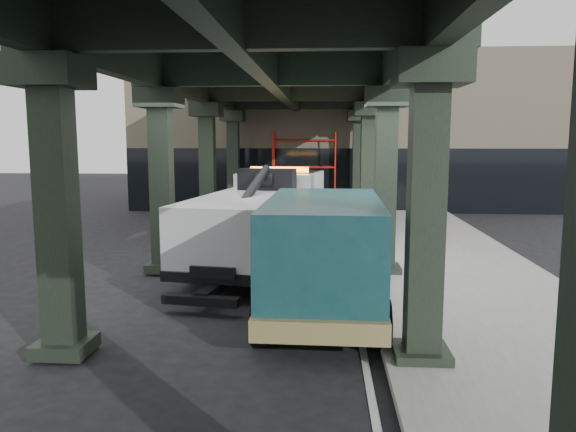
% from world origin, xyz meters
% --- Properties ---
extents(ground, '(90.00, 90.00, 0.00)m').
position_xyz_m(ground, '(0.00, 0.00, 0.00)').
color(ground, black).
rests_on(ground, ground).
extents(sidewalk, '(5.00, 40.00, 0.15)m').
position_xyz_m(sidewalk, '(4.50, 2.00, 0.07)').
color(sidewalk, gray).
rests_on(sidewalk, ground).
extents(lane_stripe, '(0.12, 38.00, 0.01)m').
position_xyz_m(lane_stripe, '(1.70, 2.00, 0.01)').
color(lane_stripe, silver).
rests_on(lane_stripe, ground).
extents(viaduct, '(7.40, 32.00, 6.40)m').
position_xyz_m(viaduct, '(-0.40, 2.00, 5.46)').
color(viaduct, black).
rests_on(viaduct, ground).
extents(building, '(22.00, 10.00, 8.00)m').
position_xyz_m(building, '(2.00, 20.00, 4.00)').
color(building, '#C6B793').
rests_on(building, ground).
extents(scaffolding, '(3.08, 0.88, 4.00)m').
position_xyz_m(scaffolding, '(0.00, 14.64, 2.11)').
color(scaffolding, red).
rests_on(scaffolding, ground).
extents(tow_truck, '(3.73, 9.13, 2.92)m').
position_xyz_m(tow_truck, '(-0.78, 3.50, 1.42)').
color(tow_truck, black).
rests_on(tow_truck, ground).
extents(towed_van, '(2.59, 6.19, 2.49)m').
position_xyz_m(towed_van, '(1.00, -1.35, 1.34)').
color(towed_van, '#113A3D').
rests_on(towed_van, ground).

